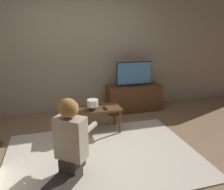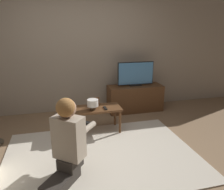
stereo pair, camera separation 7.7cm
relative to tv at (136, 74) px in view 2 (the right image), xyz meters
The scene contains 10 objects.
ground_plane 2.04m from the tv, 123.99° to the right, with size 10.00×10.00×0.00m, color #896B4C.
wall_back 1.22m from the tv, 160.19° to the left, with size 10.00×0.06×2.60m.
rug 2.03m from the tv, 123.99° to the right, with size 2.60×1.86×0.02m.
tv_stand 0.53m from the tv, 90.00° to the right, with size 1.14×0.42×0.55m.
tv is the anchor object (origin of this frame).
coffee_table 1.36m from the tv, 141.44° to the right, with size 0.88×0.40×0.44m.
person_kneeling 2.45m from the tv, 128.12° to the right, with size 0.71×0.81×0.97m.
picture_frame 1.24m from the tv, 143.19° to the right, with size 0.11×0.01×0.15m.
table_lamp 1.39m from the tv, 139.77° to the right, with size 0.18×0.18×0.17m.
remote 1.28m from the tv, 133.46° to the right, with size 0.04×0.15×0.02m.
Camera 2 is at (-0.51, -2.60, 1.69)m, focal length 35.00 mm.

